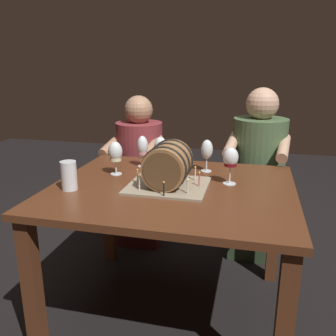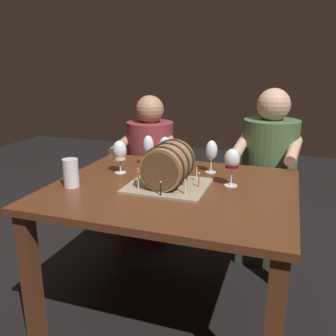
{
  "view_description": "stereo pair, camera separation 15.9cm",
  "coord_description": "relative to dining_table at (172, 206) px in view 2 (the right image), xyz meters",
  "views": [
    {
      "loc": [
        0.39,
        -1.71,
        1.37
      ],
      "look_at": [
        -0.02,
        -0.01,
        0.85
      ],
      "focal_mm": 38.63,
      "sensor_mm": 36.0,
      "label": 1
    },
    {
      "loc": [
        0.54,
        -1.67,
        1.37
      ],
      "look_at": [
        -0.02,
        -0.01,
        0.85
      ],
      "focal_mm": 38.63,
      "sensor_mm": 36.0,
      "label": 2
    }
  ],
  "objects": [
    {
      "name": "ground_plane",
      "position": [
        0.0,
        0.0,
        -0.65
      ],
      "size": [
        8.0,
        8.0,
        0.0
      ],
      "primitive_type": "plane",
      "color": "black"
    },
    {
      "name": "dining_table",
      "position": [
        0.0,
        0.0,
        0.0
      ],
      "size": [
        1.23,
        1.04,
        0.75
      ],
      "color": "#562D19",
      "rests_on": "ground"
    },
    {
      "name": "barrel_cake",
      "position": [
        -0.02,
        -0.01,
        0.21
      ],
      "size": [
        0.4,
        0.36,
        0.23
      ],
      "color": "gray",
      "rests_on": "dining_table"
    },
    {
      "name": "wine_glass_amber",
      "position": [
        -0.13,
        0.27,
        0.24
      ],
      "size": [
        0.07,
        0.07,
        0.2
      ],
      "color": "white",
      "rests_on": "dining_table"
    },
    {
      "name": "wine_glass_red",
      "position": [
        0.28,
        0.1,
        0.24
      ],
      "size": [
        0.08,
        0.08,
        0.2
      ],
      "color": "white",
      "rests_on": "dining_table"
    },
    {
      "name": "wine_glass_white",
      "position": [
        -0.36,
        0.13,
        0.23
      ],
      "size": [
        0.08,
        0.08,
        0.19
      ],
      "color": "white",
      "rests_on": "dining_table"
    },
    {
      "name": "wine_glass_rose",
      "position": [
        -0.26,
        0.31,
        0.23
      ],
      "size": [
        0.07,
        0.07,
        0.19
      ],
      "color": "white",
      "rests_on": "dining_table"
    },
    {
      "name": "wine_glass_empty",
      "position": [
        0.13,
        0.3,
        0.23
      ],
      "size": [
        0.07,
        0.07,
        0.19
      ],
      "color": "white",
      "rests_on": "dining_table"
    },
    {
      "name": "beer_pint",
      "position": [
        -0.49,
        -0.17,
        0.17
      ],
      "size": [
        0.08,
        0.08,
        0.15
      ],
      "color": "white",
      "rests_on": "dining_table"
    },
    {
      "name": "person_seated_left",
      "position": [
        -0.43,
        0.78,
        -0.12
      ],
      "size": [
        0.41,
        0.49,
        1.14
      ],
      "color": "#4C1B1E",
      "rests_on": "ground"
    },
    {
      "name": "person_seated_right",
      "position": [
        0.43,
        0.78,
        -0.07
      ],
      "size": [
        0.43,
        0.51,
        1.21
      ],
      "color": "#2A3A24",
      "rests_on": "ground"
    }
  ]
}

